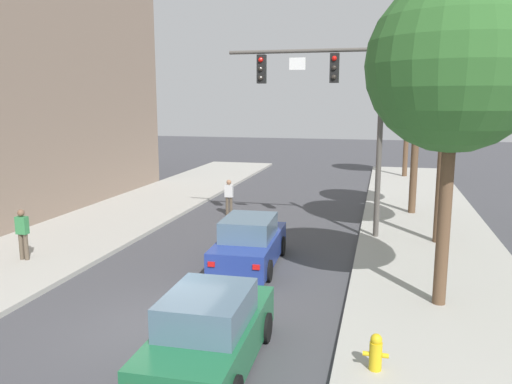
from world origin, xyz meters
TOP-DOWN VIEW (x-y plane):
  - ground_plane at (0.00, 0.00)m, footprint 120.00×120.00m
  - sidewalk_right at (6.50, 0.00)m, footprint 5.00×60.00m
  - traffic_signal_mast at (3.01, 8.96)m, footprint 5.76×0.38m
  - car_lead_blue at (0.79, 4.88)m, footprint 1.98×4.31m
  - car_following_green at (1.66, -1.37)m, footprint 1.91×4.28m
  - pedestrian_sidewalk_left_walker at (-6.24, 3.28)m, footprint 0.36×0.22m
  - pedestrian_crossing_road at (-1.97, 11.62)m, footprint 0.36×0.22m
  - fire_hydrant at (4.79, -0.91)m, footprint 0.48×0.24m
  - street_tree_nearest at (6.27, 2.76)m, footprint 4.09×4.09m
  - street_tree_second at (6.76, 8.70)m, footprint 3.79×3.79m
  - street_tree_third at (6.11, 13.55)m, footprint 3.10×3.10m
  - street_tree_farthest at (6.18, 25.31)m, footprint 3.25×3.25m

SIDE VIEW (x-z plane):
  - ground_plane at x=0.00m, z-range 0.00..0.00m
  - sidewalk_right at x=6.50m, z-range 0.00..0.15m
  - fire_hydrant at x=4.79m, z-range 0.15..0.87m
  - car_lead_blue at x=0.79m, z-range -0.08..1.52m
  - car_following_green at x=1.66m, z-range -0.08..1.52m
  - pedestrian_crossing_road at x=-1.97m, z-range 0.09..1.73m
  - pedestrian_sidewalk_left_walker at x=-6.24m, z-range 0.24..1.88m
  - traffic_signal_mast at x=3.01m, z-range 1.55..9.05m
  - street_tree_third at x=6.11m, z-range 1.94..8.72m
  - street_tree_nearest at x=6.27m, z-range 2.02..9.90m
  - street_tree_farthest at x=6.18m, z-range 2.39..10.22m
  - street_tree_second at x=6.76m, z-range 2.29..10.44m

